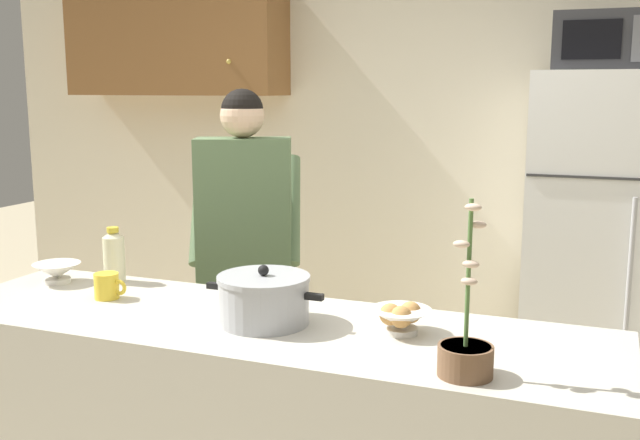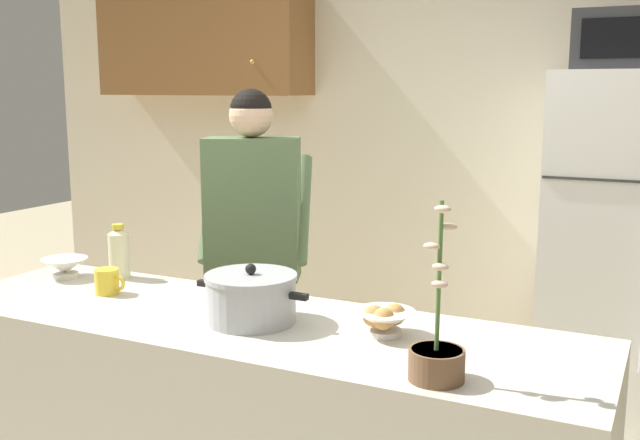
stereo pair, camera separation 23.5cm
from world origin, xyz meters
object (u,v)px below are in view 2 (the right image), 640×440
Objects in this scene: bread_bowl at (384,320)px; bottle_near_edge at (119,252)px; cooking_pot at (251,298)px; empty_bowl at (65,266)px; microwave at (628,40)px; coffee_mug at (108,281)px; potted_orchid at (437,355)px; refrigerator at (614,251)px; person_near_pot at (253,227)px.

bread_bowl is 1.25m from bottle_near_edge.
empty_bowl is at bearing 170.85° from cooking_pot.
coffee_mug is (-1.64, -1.79, -0.94)m from microwave.
microwave reaches higher than empty_bowl.
refrigerator is at bearing 82.51° from potted_orchid.
bottle_near_edge is (-0.12, 0.21, 0.06)m from coffee_mug.
potted_orchid reaches higher than cooking_pot.
bottle_near_edge is at bearing -137.95° from microwave.
person_near_pot is 1.60m from potted_orchid.
cooking_pot is 2.15× the size of bread_bowl.
bread_bowl is at bearing 133.04° from potted_orchid.
empty_bowl is 0.39× the size of potted_orchid.
person_near_pot is 7.57× the size of bottle_near_edge.
refrigerator is 1.05× the size of person_near_pot.
refrigerator is 7.95× the size of bottle_near_edge.
refrigerator is at bearing 62.42° from cooking_pot.
refrigerator is 2.60m from empty_bowl.
potted_orchid is (0.70, -0.21, -0.01)m from cooking_pot.
empty_bowl is (-0.32, 0.11, -0.00)m from coffee_mug.
microwave is 2.08m from bread_bowl.
empty_bowl is at bearing 161.42° from coffee_mug.
empty_bowl is 0.84× the size of bottle_near_edge.
empty_bowl is at bearing 176.07° from bread_bowl.
cooking_pot is at bearing -59.19° from person_near_pot.
microwave is at bearing 47.62° from coffee_mug.
potted_orchid is at bearing -41.21° from person_near_pot.
potted_orchid is at bearing -12.36° from empty_bowl.
cooking_pot is 0.73m from potted_orchid.
bottle_near_edge is 1.56m from potted_orchid.
cooking_pot is 1.00m from empty_bowl.
bottle_near_edge is at bearing 161.86° from cooking_pot.
microwave is 1.15× the size of cooking_pot.
bottle_near_edge is at bearing 120.53° from coffee_mug.
bread_bowl is at bearing -3.93° from empty_bowl.
person_near_pot is 9.01× the size of empty_bowl.
bottle_near_edge is (-0.28, -0.59, -0.03)m from person_near_pot.
cooking_pot is 0.45m from bread_bowl.
person_near_pot is at bearing 120.81° from cooking_pot.
microwave is 2.57× the size of empty_bowl.
empty_bowl is 0.23m from bottle_near_edge.
person_near_pot is 12.84× the size of coffee_mug.
microwave reaches higher than cooking_pot.
refrigerator is 2.11m from cooking_pot.
cooking_pot is (-0.97, -1.86, 0.12)m from refrigerator.
potted_orchid is (0.25, -0.27, 0.02)m from bread_bowl.
coffee_mug is at bearing -59.47° from bottle_near_edge.
bottle_near_edge is at bearing -137.56° from refrigerator.
bottle_near_edge is at bearing -115.58° from person_near_pot.
empty_bowl is at bearing -139.35° from microwave.
bottle_near_edge reaches higher than coffee_mug.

